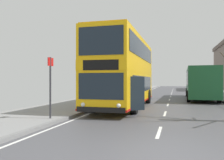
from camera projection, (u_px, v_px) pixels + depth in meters
ground at (123, 151)px, 6.02m from camera, size 15.80×140.00×0.20m
double_decker_bus_main at (125, 72)px, 15.99m from camera, size 3.17×10.56×4.58m
background_bus_far_lane at (200, 82)px, 23.18m from camera, size 2.86×11.08×2.94m
bus_stop_sign_near at (50, 81)px, 10.49m from camera, size 0.08×0.44×2.67m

